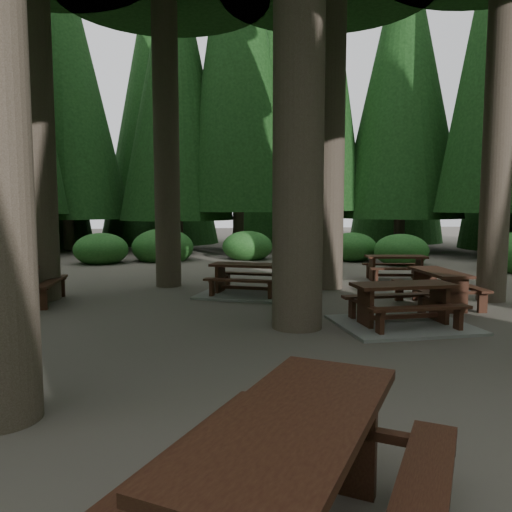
{
  "coord_description": "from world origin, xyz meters",
  "views": [
    {
      "loc": [
        -1.02,
        -7.88,
        2.03
      ],
      "look_at": [
        0.27,
        1.41,
        1.1
      ],
      "focal_mm": 35.0,
      "sensor_mm": 36.0,
      "label": 1
    }
  ],
  "objects": [
    {
      "name": "ground",
      "position": [
        0.0,
        0.0,
        0.0
      ],
      "size": [
        80.0,
        80.0,
        0.0
      ],
      "primitive_type": "plane",
      "color": "#4B453D",
      "rests_on": "ground"
    },
    {
      "name": "picnic_table_a",
      "position": [
        2.6,
        0.03,
        0.24
      ],
      "size": [
        2.27,
        1.92,
        0.74
      ],
      "rotation": [
        0.0,
        0.0,
        0.06
      ],
      "color": "gray",
      "rests_on": "ground"
    },
    {
      "name": "picnic_table_b",
      "position": [
        -4.47,
        3.01,
        0.53
      ],
      "size": [
        1.49,
        1.84,
        0.79
      ],
      "rotation": [
        0.0,
        0.0,
        1.58
      ],
      "color": "black",
      "rests_on": "ground"
    },
    {
      "name": "picnic_table_c",
      "position": [
        0.35,
        3.38,
        0.24
      ],
      "size": [
        2.66,
        2.47,
        0.73
      ],
      "rotation": [
        0.0,
        0.0,
        -0.4
      ],
      "color": "gray",
      "rests_on": "ground"
    },
    {
      "name": "picnic_table_d",
      "position": [
        4.64,
        5.02,
        0.46
      ],
      "size": [
        1.79,
        1.53,
        0.7
      ],
      "rotation": [
        0.0,
        0.0,
        -0.16
      ],
      "color": "black",
      "rests_on": "ground"
    },
    {
      "name": "picnic_table_e",
      "position": [
        -0.44,
        -5.27,
        0.58
      ],
      "size": [
        2.46,
        2.59,
        0.88
      ],
      "rotation": [
        0.0,
        0.0,
        1.01
      ],
      "color": "black",
      "rests_on": "ground"
    },
    {
      "name": "picnic_table_f",
      "position": [
        4.05,
        1.56,
        0.49
      ],
      "size": [
        1.45,
        1.76,
        0.73
      ],
      "rotation": [
        0.0,
        0.0,
        1.52
      ],
      "color": "black",
      "rests_on": "ground"
    },
    {
      "name": "shrub_ring",
      "position": [
        0.7,
        0.75,
        0.4
      ],
      "size": [
        23.86,
        24.64,
        1.49
      ],
      "color": "#20591E",
      "rests_on": "ground"
    }
  ]
}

